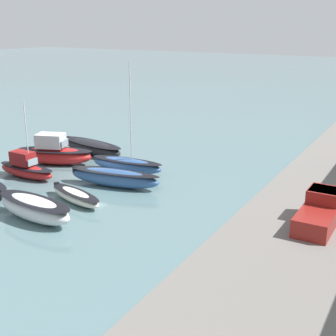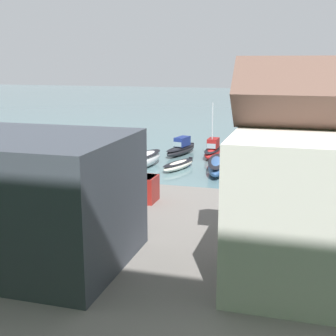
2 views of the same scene
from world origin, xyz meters
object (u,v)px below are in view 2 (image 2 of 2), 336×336
at_px(moored_boat_1, 216,166).
at_px(moored_boat_3, 145,159).
at_px(moored_boat_2, 178,165).
at_px(pickup_truck_1, 131,189).
at_px(moored_boat_4, 287,156).
at_px(moored_boat_7, 181,148).
at_px(moored_boat_5, 248,149).
at_px(parked_car_2, 312,206).
at_px(moored_boat_6, 213,151).
at_px(moored_boat_0, 253,166).

bearing_deg(moored_boat_1, moored_boat_3, -14.47).
height_order(moored_boat_1, moored_boat_2, moored_boat_1).
relative_size(moored_boat_3, pickup_truck_1, 1.53).
xyz_separation_m(moored_boat_3, moored_boat_4, (-15.47, -7.20, -0.13)).
relative_size(moored_boat_3, moored_boat_7, 0.98).
bearing_deg(moored_boat_5, moored_boat_4, 150.28).
xyz_separation_m(moored_boat_2, parked_car_2, (-13.91, 18.89, 2.15)).
relative_size(parked_car_2, pickup_truck_1, 0.90).
xyz_separation_m(moored_boat_1, moored_boat_7, (6.17, -8.86, 0.01)).
bearing_deg(parked_car_2, moored_boat_4, -177.05).
bearing_deg(parked_car_2, moored_boat_7, -152.35).
bearing_deg(pickup_truck_1, moored_boat_5, 168.24).
bearing_deg(moored_boat_5, moored_boat_6, -11.09).
bearing_deg(pickup_truck_1, parked_car_2, 86.24).
bearing_deg(pickup_truck_1, moored_boat_0, 159.87).
height_order(moored_boat_2, moored_boat_7, moored_boat_7).
xyz_separation_m(moored_boat_7, parked_car_2, (-15.74, 27.21, 1.84)).
relative_size(moored_boat_4, pickup_truck_1, 1.85).
height_order(moored_boat_4, pickup_truck_1, pickup_truck_1).
bearing_deg(moored_boat_4, moored_boat_5, 0.19).
bearing_deg(moored_boat_1, moored_boat_7, -64.01).
height_order(moored_boat_0, moored_boat_5, moored_boat_0).
relative_size(moored_boat_2, moored_boat_6, 0.88).
bearing_deg(moored_boat_7, moored_boat_5, -167.28).
relative_size(moored_boat_2, moored_boat_4, 0.69).
height_order(moored_boat_3, moored_boat_5, moored_boat_5).
relative_size(moored_boat_2, moored_boat_5, 0.77).
bearing_deg(moored_boat_4, moored_boat_0, 74.41).
relative_size(moored_boat_2, pickup_truck_1, 1.28).
height_order(moored_boat_5, moored_boat_7, moored_boat_5).
bearing_deg(moored_boat_1, moored_boat_2, -15.93).
bearing_deg(moored_boat_7, moored_boat_1, 137.42).
bearing_deg(moored_boat_4, moored_boat_6, 9.20).
distance_m(moored_boat_1, pickup_truck_1, 17.80).
height_order(moored_boat_1, moored_boat_3, moored_boat_3).
xyz_separation_m(moored_boat_1, parked_car_2, (-9.57, 18.35, 1.85)).
height_order(moored_boat_1, moored_boat_5, moored_boat_5).
height_order(moored_boat_1, moored_boat_7, moored_boat_7).
bearing_deg(moored_boat_2, moored_boat_0, -157.68).
relative_size(moored_boat_2, moored_boat_7, 0.82).
height_order(moored_boat_2, parked_car_2, parked_car_2).
distance_m(moored_boat_3, pickup_truck_1, 19.01).
height_order(moored_boat_0, parked_car_2, moored_boat_0).
bearing_deg(moored_boat_5, moored_boat_2, 31.62).
height_order(moored_boat_3, parked_car_2, parked_car_2).
xyz_separation_m(moored_boat_4, pickup_truck_1, (10.34, 25.43, 1.80)).
xyz_separation_m(moored_boat_5, moored_boat_7, (8.62, 0.02, -0.31)).
xyz_separation_m(moored_boat_6, moored_boat_7, (4.24, -0.60, -0.05)).
height_order(moored_boat_5, pickup_truck_1, pickup_truck_1).
height_order(moored_boat_0, moored_boat_7, moored_boat_0).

